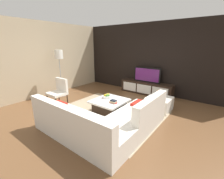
{
  "coord_description": "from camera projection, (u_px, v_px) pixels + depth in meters",
  "views": [
    {
      "loc": [
        2.51,
        -3.2,
        1.97
      ],
      "look_at": [
        -0.32,
        0.5,
        0.57
      ],
      "focal_mm": 24.29,
      "sensor_mm": 36.0,
      "label": 1
    }
  ],
  "objects": [
    {
      "name": "television",
      "position": [
        147.0,
        75.0,
        6.06
      ],
      "size": [
        1.12,
        0.06,
        0.59
      ],
      "color": "black",
      "rests_on": "media_console"
    },
    {
      "name": "media_console",
      "position": [
        146.0,
        88.0,
        6.22
      ],
      "size": [
        2.14,
        0.45,
        0.5
      ],
      "color": "black",
      "rests_on": "ground"
    },
    {
      "name": "area_rug",
      "position": [
        108.0,
        113.0,
        4.52
      ],
      "size": [
        3.02,
        2.47,
        0.01
      ],
      "primitive_type": "cube",
      "color": "tan",
      "rests_on": "ground"
    },
    {
      "name": "feature_wall_back",
      "position": [
        151.0,
        59.0,
        6.12
      ],
      "size": [
        6.4,
        0.12,
        2.8
      ],
      "primitive_type": "cube",
      "color": "black",
      "rests_on": "ground"
    },
    {
      "name": "floor_lamp",
      "position": [
        59.0,
        58.0,
        5.65
      ],
      "size": [
        0.3,
        0.3,
        1.77
      ],
      "color": "#A5A5AA",
      "rests_on": "ground"
    },
    {
      "name": "decorative_ball",
      "position": [
        160.0,
        94.0,
        4.61
      ],
      "size": [
        0.25,
        0.25,
        0.25
      ],
      "primitive_type": "sphere",
      "color": "#997247",
      "rests_on": "ottoman"
    },
    {
      "name": "accent_chair_near",
      "position": [
        59.0,
        90.0,
        5.13
      ],
      "size": [
        0.58,
        0.52,
        0.87
      ],
      "rotation": [
        0.0,
        0.0,
        -0.19
      ],
      "color": "black",
      "rests_on": "ground"
    },
    {
      "name": "side_wall_left",
      "position": [
        50.0,
        59.0,
        6.08
      ],
      "size": [
        0.12,
        5.2,
        2.8
      ],
      "primitive_type": "cube",
      "color": "#C6B28E",
      "rests_on": "ground"
    },
    {
      "name": "book_stack",
      "position": [
        113.0,
        102.0,
        4.26
      ],
      "size": [
        0.22,
        0.13,
        0.09
      ],
      "color": "maroon",
      "rests_on": "coffee_table"
    },
    {
      "name": "fruit_bowl",
      "position": [
        107.0,
        96.0,
        4.66
      ],
      "size": [
        0.28,
        0.28,
        0.14
      ],
      "color": "silver",
      "rests_on": "coffee_table"
    },
    {
      "name": "ground_plane",
      "position": [
        110.0,
        114.0,
        4.46
      ],
      "size": [
        14.0,
        14.0,
        0.0
      ],
      "primitive_type": "plane",
      "color": "brown"
    },
    {
      "name": "sectional_couch",
      "position": [
        104.0,
        122.0,
        3.42
      ],
      "size": [
        2.36,
        2.32,
        0.83
      ],
      "color": "white",
      "rests_on": "ground"
    },
    {
      "name": "coffee_table",
      "position": [
        110.0,
        106.0,
        4.54
      ],
      "size": [
        0.93,
        0.97,
        0.38
      ],
      "color": "black",
      "rests_on": "ground"
    },
    {
      "name": "ottoman",
      "position": [
        159.0,
        104.0,
        4.7
      ],
      "size": [
        0.7,
        0.7,
        0.4
      ],
      "primitive_type": "cube",
      "color": "white",
      "rests_on": "ground"
    }
  ]
}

